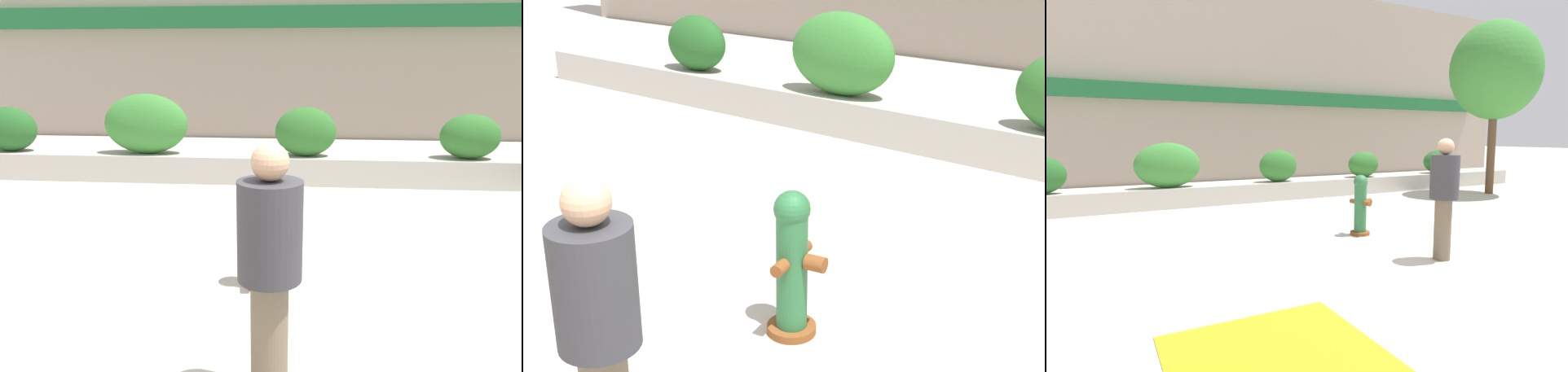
{
  "view_description": "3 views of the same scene",
  "coord_description": "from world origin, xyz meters",
  "views": [
    {
      "loc": [
        -0.11,
        -3.18,
        2.19
      ],
      "look_at": [
        -0.67,
        2.77,
        0.71
      ],
      "focal_mm": 35.0,
      "sensor_mm": 36.0,
      "label": 1
    },
    {
      "loc": [
        2.19,
        -2.1,
        2.81
      ],
      "look_at": [
        -1.2,
        2.28,
        0.72
      ],
      "focal_mm": 50.0,
      "sensor_mm": 36.0,
      "label": 2
    },
    {
      "loc": [
        -4.65,
        -4.43,
        1.75
      ],
      "look_at": [
        -1.2,
        2.24,
        0.84
      ],
      "focal_mm": 28.0,
      "sensor_mm": 36.0,
      "label": 3
    }
  ],
  "objects": [
    {
      "name": "hedge_bush_0",
      "position": [
        -5.8,
        6.0,
        0.92
      ],
      "size": [
        1.1,
        0.59,
        0.85
      ],
      "primitive_type": "ellipsoid",
      "color": "#235B23",
      "rests_on": "planter_wall_low"
    },
    {
      "name": "pedestrian",
      "position": [
        -0.33,
        -0.28,
        0.99
      ],
      "size": [
        0.53,
        0.53,
        1.73
      ],
      "color": "brown",
      "rests_on": "ground"
    },
    {
      "name": "hedge_bush_2",
      "position": [
        -0.16,
        6.0,
        0.94
      ],
      "size": [
        1.11,
        0.61,
        0.89
      ],
      "primitive_type": "ellipsoid",
      "color": "#2D6B28",
      "rests_on": "planter_wall_low"
    },
    {
      "name": "hedge_bush_3",
      "position": [
        2.73,
        6.0,
        0.89
      ],
      "size": [
        1.04,
        0.63,
        0.79
      ],
      "primitive_type": "ellipsoid",
      "color": "#2D6B28",
      "rests_on": "planter_wall_low"
    },
    {
      "name": "planter_wall_low",
      "position": [
        0.0,
        6.0,
        0.25
      ],
      "size": [
        18.0,
        0.7,
        0.5
      ],
      "primitive_type": "cube",
      "color": "#B7B2A8",
      "rests_on": "ground"
    },
    {
      "name": "hedge_bush_1",
      "position": [
        -3.11,
        6.0,
        1.05
      ],
      "size": [
        1.57,
        0.69,
        1.11
      ],
      "primitive_type": "ellipsoid",
      "color": "#387F33",
      "rests_on": "planter_wall_low"
    },
    {
      "name": "fire_hydrant",
      "position": [
        -0.51,
        1.49,
        0.55
      ],
      "size": [
        0.46,
        0.48,
        1.08
      ],
      "color": "brown",
      "rests_on": "ground"
    }
  ]
}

